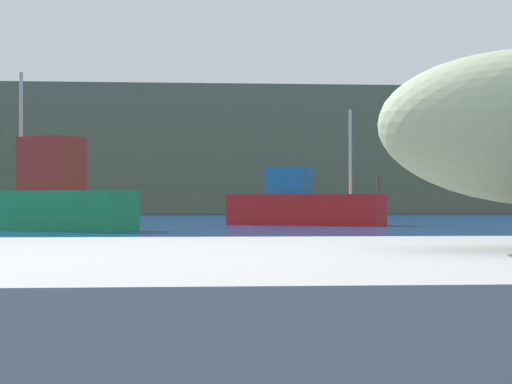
# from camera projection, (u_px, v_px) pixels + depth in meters

# --- Properties ---
(hillside_backdrop) EXTENTS (140.00, 13.99, 9.99)m
(hillside_backdrop) POSITION_uv_depth(u_px,v_px,m) (190.00, 153.00, 73.15)
(hillside_backdrop) COLOR #5B664C
(hillside_backdrop) RESTS_ON ground
(fishing_boat_red) EXTENTS (6.45, 4.56, 4.62)m
(fishing_boat_red) POSITION_uv_depth(u_px,v_px,m) (304.00, 205.00, 35.35)
(fishing_boat_red) COLOR red
(fishing_boat_red) RESTS_ON ground
(fishing_boat_green) EXTENTS (5.39, 3.92, 5.35)m
(fishing_boat_green) POSITION_uv_depth(u_px,v_px,m) (57.00, 197.00, 28.86)
(fishing_boat_green) COLOR #1E8C4C
(fishing_boat_green) RESTS_ON ground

